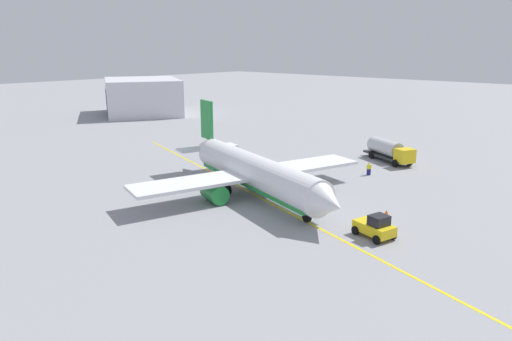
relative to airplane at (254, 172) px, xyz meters
The scene contains 8 objects.
ground_plane 2.73m from the airplane, 16.70° to the right, with size 400.00×400.00×0.00m, color #939399.
airplane is the anchor object (origin of this frame).
fuel_tanker 25.91m from the airplane, 81.46° to the left, with size 9.61×6.41×3.15m.
pushback_tug 16.81m from the airplane, ahead, with size 3.99×3.09×2.20m.
refueling_worker 17.67m from the airplane, 71.61° to the left, with size 0.59×0.63×1.71m.
safety_cone_nose 15.49m from the airplane, 14.31° to the left, with size 0.61×0.61×0.68m, color #F2590F.
distant_hangar 73.57m from the airplane, 155.53° to the left, with size 27.84×26.14×8.84m.
taxi_line_marking 2.72m from the airplane, 16.70° to the right, with size 72.68×0.30×0.01m, color yellow.
Camera 1 is at (34.81, -37.90, 16.67)m, focal length 32.77 mm.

